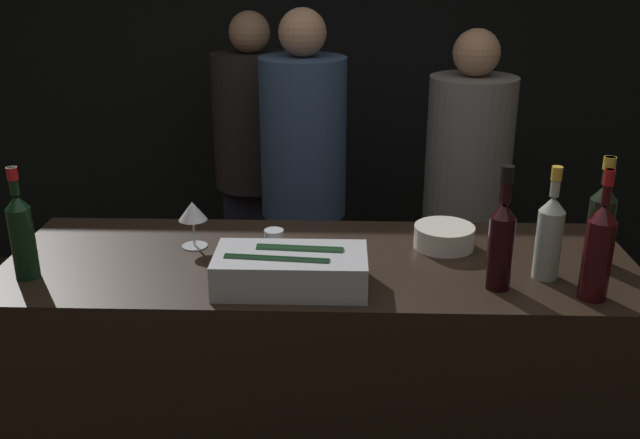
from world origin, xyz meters
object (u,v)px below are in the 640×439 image
(rose_wine_bottle, at_px, (549,234))
(person_grey_polo, at_px, (254,156))
(wine_glass, at_px, (193,213))
(red_wine_bottle_black_foil, at_px, (501,239))
(person_blond_tee, at_px, (304,179))
(ice_bin_with_bottles, at_px, (290,269))
(champagne_bottle, at_px, (601,220))
(red_wine_bottle_tall, at_px, (598,249))
(person_in_hoodie, at_px, (466,188))
(red_wine_bottle_burgundy, at_px, (22,233))
(bowl_white, at_px, (444,236))
(candle_votive, at_px, (274,237))

(rose_wine_bottle, bearing_deg, person_grey_polo, 121.31)
(wine_glass, relative_size, red_wine_bottle_black_foil, 0.43)
(wine_glass, relative_size, person_blond_tee, 0.09)
(rose_wine_bottle, distance_m, person_grey_polo, 2.08)
(ice_bin_with_bottles, bearing_deg, person_grey_polo, 100.16)
(champagne_bottle, xyz_separation_m, red_wine_bottle_black_foil, (-0.33, -0.18, 0.01))
(red_wine_bottle_tall, bearing_deg, champagne_bottle, 69.86)
(person_in_hoodie, bearing_deg, person_blond_tee, -120.24)
(red_wine_bottle_burgundy, bearing_deg, bowl_white, 12.03)
(rose_wine_bottle, height_order, red_wine_bottle_tall, red_wine_bottle_tall)
(ice_bin_with_bottles, bearing_deg, red_wine_bottle_burgundy, 176.95)
(bowl_white, xyz_separation_m, person_blond_tee, (-0.51, 1.03, -0.14))
(bowl_white, relative_size, champagne_bottle, 0.57)
(red_wine_bottle_black_foil, xyz_separation_m, red_wine_bottle_tall, (0.25, -0.06, -0.00))
(person_grey_polo, bearing_deg, red_wine_bottle_burgundy, -89.11)
(candle_votive, relative_size, red_wine_bottle_burgundy, 0.19)
(red_wine_bottle_burgundy, xyz_separation_m, rose_wine_bottle, (1.51, 0.05, -0.00))
(champagne_bottle, bearing_deg, candle_votive, 173.52)
(wine_glass, bearing_deg, champagne_bottle, -4.01)
(candle_votive, bearing_deg, wine_glass, -174.27)
(ice_bin_with_bottles, distance_m, red_wine_bottle_tall, 0.84)
(bowl_white, bearing_deg, person_blond_tee, 116.31)
(ice_bin_with_bottles, height_order, person_blond_tee, person_blond_tee)
(candle_votive, relative_size, person_grey_polo, 0.04)
(champagne_bottle, bearing_deg, person_in_hoodie, 99.06)
(red_wine_bottle_tall, bearing_deg, red_wine_bottle_black_foil, 167.16)
(bowl_white, bearing_deg, champagne_bottle, -13.89)
(person_blond_tee, bearing_deg, person_grey_polo, -7.24)
(bowl_white, distance_m, red_wine_bottle_tall, 0.51)
(bowl_white, xyz_separation_m, red_wine_bottle_burgundy, (-1.24, -0.27, 0.10))
(wine_glass, bearing_deg, person_in_hoodie, 46.26)
(champagne_bottle, relative_size, red_wine_bottle_tall, 0.91)
(wine_glass, relative_size, champagne_bottle, 0.45)
(person_blond_tee, bearing_deg, ice_bin_with_bottles, 144.40)
(ice_bin_with_bottles, distance_m, bowl_white, 0.56)
(champagne_bottle, bearing_deg, wine_glass, 175.99)
(red_wine_bottle_tall, xyz_separation_m, person_blond_tee, (-0.87, 1.37, -0.25))
(wine_glass, xyz_separation_m, red_wine_bottle_tall, (1.16, -0.32, 0.03))
(bowl_white, height_order, person_grey_polo, person_grey_polo)
(person_blond_tee, distance_m, person_grey_polo, 0.60)
(red_wine_bottle_tall, relative_size, person_grey_polo, 0.22)
(candle_votive, relative_size, red_wine_bottle_black_foil, 0.18)
(red_wine_bottle_black_foil, distance_m, person_grey_polo, 2.07)
(person_blond_tee, bearing_deg, person_in_hoodie, -122.83)
(wine_glass, distance_m, person_grey_polo, 1.58)
(person_grey_polo, bearing_deg, red_wine_bottle_tall, -43.75)
(champagne_bottle, height_order, red_wine_bottle_black_foil, red_wine_bottle_black_foil)
(wine_glass, bearing_deg, bowl_white, 1.65)
(red_wine_bottle_tall, bearing_deg, red_wine_bottle_burgundy, 177.10)
(ice_bin_with_bottles, relative_size, champagne_bottle, 1.28)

